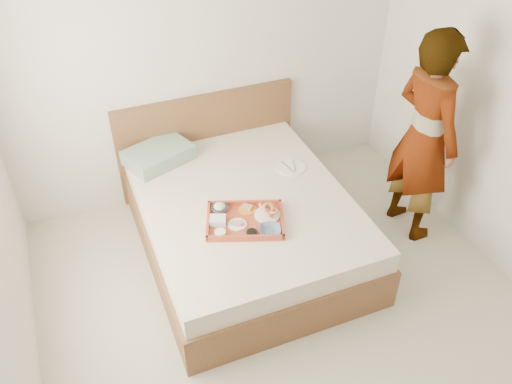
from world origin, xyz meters
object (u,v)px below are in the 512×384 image
Objects in this scene: bed at (246,224)px; person at (424,138)px; tray at (245,220)px; dinner_plate at (291,167)px.

person is at bearing -9.87° from bed.
bed is at bearing 75.30° from person.
tray reaches higher than dinner_plate.
bed is at bearing 88.88° from tray.
tray is 2.25× the size of dinner_plate.
tray is at bearing -140.28° from dinner_plate.
tray is 1.56m from person.
tray is at bearing -111.51° from bed.
person is (1.52, 0.02, 0.34)m from tray.
person reaches higher than bed.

